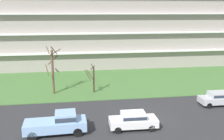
{
  "coord_description": "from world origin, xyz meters",
  "views": [
    {
      "loc": [
        -6.65,
        -23.57,
        10.7
      ],
      "look_at": [
        -2.27,
        6.0,
        3.77
      ],
      "focal_mm": 41.44,
      "sensor_mm": 36.0,
      "label": 1
    }
  ],
  "objects_px": {
    "tree_left": "(93,78)",
    "sedan_white_center_left": "(133,120)",
    "tree_far_left": "(53,69)",
    "sedan_silver_center_right": "(219,98)",
    "pickup_blue_near_left": "(58,123)"
  },
  "relations": [
    {
      "from": "sedan_white_center_left",
      "to": "sedan_silver_center_right",
      "type": "relative_size",
      "value": 1.0
    },
    {
      "from": "pickup_blue_near_left",
      "to": "sedan_white_center_left",
      "type": "distance_m",
      "value": 6.78
    },
    {
      "from": "tree_far_left",
      "to": "pickup_blue_near_left",
      "type": "relative_size",
      "value": 1.16
    },
    {
      "from": "pickup_blue_near_left",
      "to": "sedan_white_center_left",
      "type": "relative_size",
      "value": 1.23
    },
    {
      "from": "tree_far_left",
      "to": "sedan_silver_center_right",
      "type": "bearing_deg",
      "value": -20.09
    },
    {
      "from": "sedan_silver_center_right",
      "to": "tree_far_left",
      "type": "bearing_deg",
      "value": -19.51
    },
    {
      "from": "tree_left",
      "to": "pickup_blue_near_left",
      "type": "xyz_separation_m",
      "value": [
        -3.93,
        -11.13,
        -1.0
      ]
    },
    {
      "from": "sedan_white_center_left",
      "to": "sedan_silver_center_right",
      "type": "xyz_separation_m",
      "value": [
        11.1,
        4.5,
        0.0
      ]
    },
    {
      "from": "tree_far_left",
      "to": "sedan_white_center_left",
      "type": "xyz_separation_m",
      "value": [
        7.98,
        -11.48,
        -2.46
      ]
    },
    {
      "from": "pickup_blue_near_left",
      "to": "tree_left",
      "type": "bearing_deg",
      "value": 68.48
    },
    {
      "from": "tree_far_left",
      "to": "sedan_silver_center_right",
      "type": "xyz_separation_m",
      "value": [
        19.08,
        -6.98,
        -2.46
      ]
    },
    {
      "from": "sedan_silver_center_right",
      "to": "sedan_white_center_left",
      "type": "bearing_deg",
      "value": 22.65
    },
    {
      "from": "pickup_blue_near_left",
      "to": "sedan_silver_center_right",
      "type": "height_order",
      "value": "pickup_blue_near_left"
    },
    {
      "from": "tree_far_left",
      "to": "tree_left",
      "type": "distance_m",
      "value": 5.3
    },
    {
      "from": "tree_left",
      "to": "sedan_white_center_left",
      "type": "bearing_deg",
      "value": -75.62
    }
  ]
}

